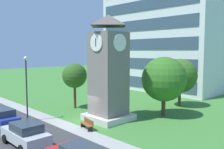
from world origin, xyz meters
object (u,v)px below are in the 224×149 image
clock_tower (108,74)px  parked_car_silver (26,134)px  street_lamp (26,82)px  tree_near_tower (180,76)px  parked_car_blue (3,118)px  tree_streetside (164,79)px  park_bench (87,124)px  tree_by_building (75,76)px

clock_tower → parked_car_silver: (0.72, -8.89, -3.75)m
street_lamp → tree_near_tower: 17.97m
tree_near_tower → parked_car_blue: 20.39m
parked_car_silver → tree_streetside: bearing=81.0°
parked_car_blue → street_lamp: bearing=97.3°
park_bench → tree_by_building: tree_by_building is taller
park_bench → parked_car_silver: size_ratio=0.41×
street_lamp → tree_by_building: size_ratio=1.17×
street_lamp → parked_car_silver: (5.90, -2.87, -3.02)m
street_lamp → tree_streetside: (8.13, 11.20, 0.03)m
parked_car_blue → tree_streetside: bearing=60.3°
tree_streetside → parked_car_silver: 14.57m
clock_tower → tree_by_building: 6.57m
clock_tower → street_lamp: size_ratio=1.63×
tree_streetside → parked_car_silver: tree_streetside is taller
clock_tower → tree_streetside: 6.00m
park_bench → tree_near_tower: bearing=87.0°
tree_by_building → parked_car_blue: bearing=-79.7°
clock_tower → park_bench: clock_tower is taller
tree_near_tower → parked_car_silver: bearing=-92.6°
street_lamp → tree_streetside: size_ratio=1.01×
park_bench → tree_streetside: size_ratio=0.30×
parked_car_silver → street_lamp: bearing=154.1°
street_lamp → tree_by_building: bearing=101.4°
park_bench → tree_streetside: 9.45m
tree_streetside → park_bench: bearing=-103.7°
street_lamp → parked_car_blue: 3.92m
park_bench → tree_near_tower: 14.39m
tree_streetside → clock_tower: bearing=-119.7°
tree_by_building → clock_tower: bearing=-4.8°
park_bench → parked_car_silver: (-0.16, -5.52, 0.40)m
tree_streetside → tree_near_tower: bearing=103.8°
clock_tower → tree_near_tower: clock_tower is taller
tree_by_building → tree_near_tower: size_ratio=0.91×
clock_tower → tree_by_building: size_ratio=1.91×
tree_near_tower → parked_car_blue: size_ratio=1.46×
tree_streetside → parked_car_silver: bearing=-99.0°
tree_by_building → tree_near_tower: bearing=51.1°
tree_streetside → parked_car_blue: (-7.81, -13.68, -3.06)m
street_lamp → parked_car_blue: bearing=-82.7°
clock_tower → street_lamp: clock_tower is taller
parked_car_blue → clock_tower: bearing=60.2°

